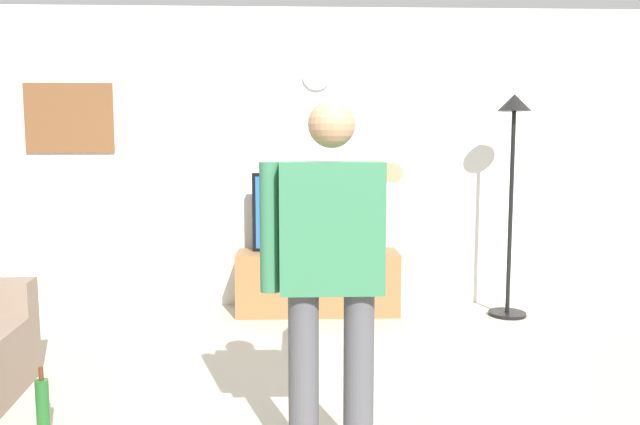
% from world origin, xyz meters
% --- Properties ---
extents(back_wall, '(6.40, 0.10, 2.70)m').
position_xyz_m(back_wall, '(0.00, 2.95, 1.35)').
color(back_wall, silver).
rests_on(back_wall, ground_plane).
extents(tv_stand, '(1.41, 0.46, 0.55)m').
position_xyz_m(tv_stand, '(0.04, 2.60, 0.27)').
color(tv_stand, olive).
rests_on(tv_stand, ground_plane).
extents(television, '(1.14, 0.07, 0.69)m').
position_xyz_m(television, '(0.04, 2.65, 0.89)').
color(television, black).
rests_on(television, tv_stand).
extents(wall_clock, '(0.26, 0.03, 0.26)m').
position_xyz_m(wall_clock, '(0.04, 2.89, 2.10)').
color(wall_clock, white).
extents(framed_picture, '(0.78, 0.04, 0.62)m').
position_xyz_m(framed_picture, '(-2.17, 2.90, 1.72)').
color(framed_picture, brown).
extents(floor_lamp, '(0.32, 0.32, 1.91)m').
position_xyz_m(floor_lamp, '(1.69, 2.45, 1.36)').
color(floor_lamp, black).
rests_on(floor_lamp, ground_plane).
extents(person_standing_nearer_lamp, '(0.64, 0.78, 1.68)m').
position_xyz_m(person_standing_nearer_lamp, '(0.02, 0.02, 0.96)').
color(person_standing_nearer_lamp, '#4C4C51').
rests_on(person_standing_nearer_lamp, ground_plane).
extents(beverage_bottle, '(0.07, 0.07, 0.37)m').
position_xyz_m(beverage_bottle, '(-1.43, 0.34, 0.15)').
color(beverage_bottle, '#1E5923').
rests_on(beverage_bottle, ground_plane).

